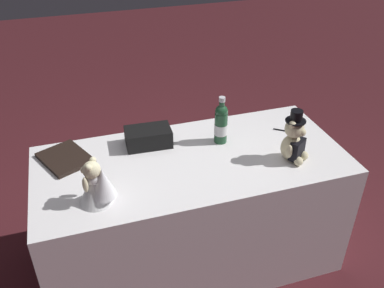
{
  "coord_description": "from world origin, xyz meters",
  "views": [
    {
      "loc": [
        0.57,
        1.82,
        2.11
      ],
      "look_at": [
        0.0,
        0.0,
        0.88
      ],
      "focal_mm": 39.01,
      "sensor_mm": 36.0,
      "label": 1
    }
  ],
  "objects_px": {
    "champagne_bottle": "(221,123)",
    "guestbook": "(65,158)",
    "teddy_bear_groom": "(294,141)",
    "gift_case_black": "(148,137)",
    "signing_pen": "(285,131)",
    "teddy_bear_bride": "(97,185)"
  },
  "relations": [
    {
      "from": "teddy_bear_groom",
      "to": "gift_case_black",
      "type": "xyz_separation_m",
      "value": [
        0.73,
        -0.38,
        -0.07
      ]
    },
    {
      "from": "teddy_bear_groom",
      "to": "gift_case_black",
      "type": "distance_m",
      "value": 0.83
    },
    {
      "from": "teddy_bear_groom",
      "to": "signing_pen",
      "type": "bearing_deg",
      "value": -111.03
    },
    {
      "from": "champagne_bottle",
      "to": "gift_case_black",
      "type": "xyz_separation_m",
      "value": [
        0.41,
        -0.09,
        -0.07
      ]
    },
    {
      "from": "teddy_bear_bride",
      "to": "teddy_bear_groom",
      "type": "bearing_deg",
      "value": -177.74
    },
    {
      "from": "teddy_bear_groom",
      "to": "signing_pen",
      "type": "distance_m",
      "value": 0.32
    },
    {
      "from": "teddy_bear_bride",
      "to": "champagne_bottle",
      "type": "bearing_deg",
      "value": -156.26
    },
    {
      "from": "teddy_bear_bride",
      "to": "guestbook",
      "type": "bearing_deg",
      "value": -71.7
    },
    {
      "from": "signing_pen",
      "to": "teddy_bear_groom",
      "type": "bearing_deg",
      "value": 68.97
    },
    {
      "from": "champagne_bottle",
      "to": "gift_case_black",
      "type": "bearing_deg",
      "value": -12.67
    },
    {
      "from": "teddy_bear_bride",
      "to": "gift_case_black",
      "type": "relative_size",
      "value": 0.88
    },
    {
      "from": "teddy_bear_bride",
      "to": "gift_case_black",
      "type": "height_order",
      "value": "teddy_bear_bride"
    },
    {
      "from": "gift_case_black",
      "to": "guestbook",
      "type": "xyz_separation_m",
      "value": [
        0.48,
        0.01,
        -0.04
      ]
    },
    {
      "from": "signing_pen",
      "to": "champagne_bottle",
      "type": "bearing_deg",
      "value": -1.66
    },
    {
      "from": "teddy_bear_groom",
      "to": "gift_case_black",
      "type": "bearing_deg",
      "value": -27.68
    },
    {
      "from": "champagne_bottle",
      "to": "gift_case_black",
      "type": "height_order",
      "value": "champagne_bottle"
    },
    {
      "from": "teddy_bear_bride",
      "to": "guestbook",
      "type": "xyz_separation_m",
      "value": [
        0.14,
        -0.41,
        -0.09
      ]
    },
    {
      "from": "teddy_bear_bride",
      "to": "signing_pen",
      "type": "height_order",
      "value": "teddy_bear_bride"
    },
    {
      "from": "teddy_bear_bride",
      "to": "gift_case_black",
      "type": "distance_m",
      "value": 0.55
    },
    {
      "from": "signing_pen",
      "to": "gift_case_black",
      "type": "relative_size",
      "value": 0.42
    },
    {
      "from": "champagne_bottle",
      "to": "guestbook",
      "type": "height_order",
      "value": "champagne_bottle"
    },
    {
      "from": "gift_case_black",
      "to": "guestbook",
      "type": "bearing_deg",
      "value": 1.37
    }
  ]
}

